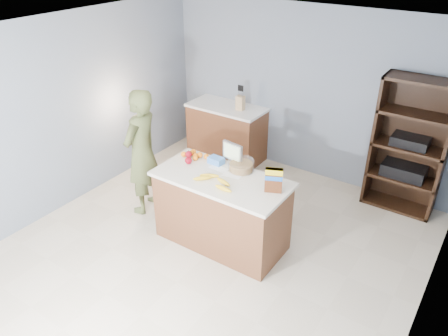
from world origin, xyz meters
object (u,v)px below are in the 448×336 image
Objects in this scene: counter_peninsula at (222,213)px; person at (142,153)px; shelving_unit at (409,148)px; tv at (232,153)px; cereal_box at (274,179)px.

person is (-1.27, 0.04, 0.42)m from counter_peninsula.
person is (-2.82, -2.01, -0.02)m from shelving_unit.
counter_peninsula is at bearing -78.57° from tv.
tv is (-0.07, 0.32, 0.64)m from counter_peninsula.
counter_peninsula is 5.67× the size of cereal_box.
cereal_box is at bearing 81.84° from person.
cereal_box is (0.62, 0.06, 0.64)m from counter_peninsula.
cereal_box is at bearing -115.04° from shelving_unit.
cereal_box is at bearing -20.68° from tv.
person reaches higher than counter_peninsula.
cereal_box is (1.89, 0.03, 0.22)m from person.
tv reaches higher than counter_peninsula.
shelving_unit is at bearing 46.90° from tv.
shelving_unit is 6.38× the size of tv.
counter_peninsula is 5.53× the size of tv.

